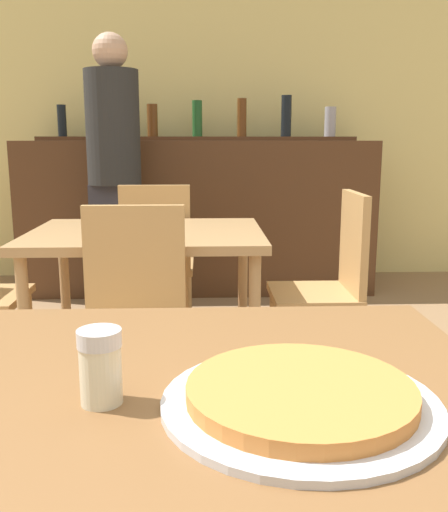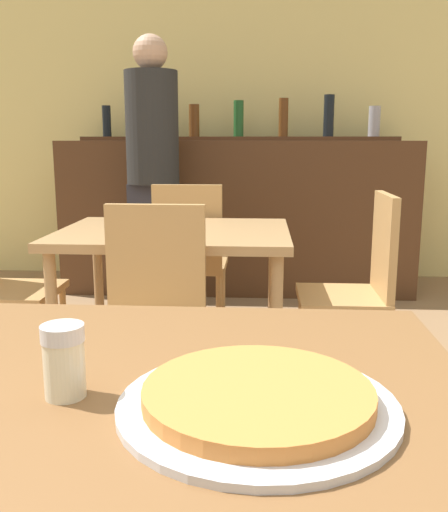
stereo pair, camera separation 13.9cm
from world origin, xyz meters
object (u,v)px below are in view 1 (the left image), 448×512
cheese_shaker (100,366)px  person_standing (114,165)px  pizza_tray (300,397)px  chair_far_side_front (133,315)px  chair_far_side_back (157,254)px  chair_far_side_right (332,276)px

cheese_shaker → person_standing: size_ratio=0.06×
pizza_tray → cheese_shaker: cheese_shaker is taller
chair_far_side_front → pizza_tray: (0.40, -1.25, 0.27)m
chair_far_side_back → pizza_tray: size_ratio=2.22×
chair_far_side_right → cheese_shaker: chair_far_side_right is taller
cheese_shaker → person_standing: person_standing is taller
chair_far_side_front → chair_far_side_back: same height
chair_far_side_right → person_standing: 1.70m
chair_far_side_front → chair_far_side_back: bearing=90.0°
chair_far_side_right → pizza_tray: bearing=-14.3°
pizza_tray → cheese_shaker: size_ratio=3.59×
chair_far_side_back → chair_far_side_right: 1.03m
chair_far_side_front → person_standing: person_standing is taller
chair_far_side_right → cheese_shaker: (-0.75, -1.80, 0.31)m
chair_far_side_front → chair_far_side_right: size_ratio=1.00×
chair_far_side_back → person_standing: 0.80m
pizza_tray → person_standing: person_standing is taller
chair_far_side_back → cheese_shaker: bearing=92.6°
chair_far_side_front → person_standing: size_ratio=0.50×
pizza_tray → cheese_shaker: 0.29m
chair_far_side_front → chair_far_side_back: size_ratio=1.00×
chair_far_side_back → chair_far_side_front: bearing=90.0°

